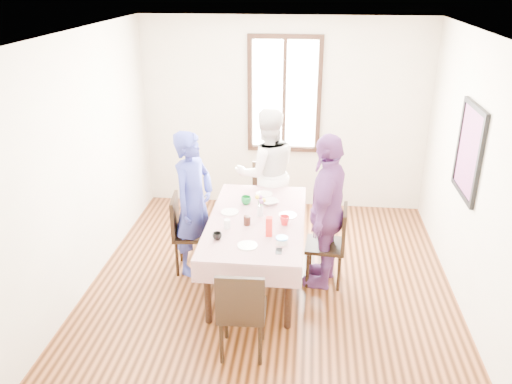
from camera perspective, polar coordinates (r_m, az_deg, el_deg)
ground at (r=5.85m, az=1.56°, el=-10.32°), size 4.50×4.50×0.00m
back_wall at (r=7.36m, az=3.10°, el=8.41°), size 4.00×0.00×4.00m
right_wall at (r=5.46m, az=23.13°, el=1.15°), size 0.00×4.50×4.50m
window_frame at (r=7.27m, az=3.15°, el=10.65°), size 1.02×0.06×1.62m
window_pane at (r=7.28m, az=3.15°, el=10.67°), size 0.90×0.02×1.50m
art_poster at (r=5.66m, az=22.46°, el=4.17°), size 0.04×0.76×0.96m
dining_table at (r=5.77m, az=0.05°, el=-6.44°), size 0.91×1.76×0.75m
tablecloth at (r=5.59m, az=0.05°, el=-3.04°), size 1.03×1.88×0.01m
chair_left at (r=5.99m, az=-7.00°, el=-4.57°), size 0.46×0.46×0.91m
chair_right at (r=5.76m, az=7.64°, el=-5.81°), size 0.45×0.45×0.91m
chair_far at (r=6.81m, az=1.12°, el=-0.83°), size 0.44×0.44×0.91m
chair_near at (r=4.72m, az=-1.53°, el=-12.83°), size 0.44×0.44×0.91m
person_left at (r=5.82m, az=-6.99°, el=-1.27°), size 0.60×0.71×1.67m
person_far at (r=6.64m, az=1.13°, el=2.18°), size 0.98×0.87×1.69m
person_right at (r=5.57m, az=7.65°, el=-2.11°), size 0.65×1.08×1.73m
mug_black at (r=5.17m, az=-4.30°, el=-4.87°), size 0.11×0.11×0.07m
mug_flag at (r=5.45m, az=3.16°, el=-3.15°), size 0.12×0.12×0.10m
mug_green at (r=5.92m, az=-1.10°, el=-0.91°), size 0.16×0.16×0.09m
serving_bowl at (r=5.93m, az=1.53°, el=-1.12°), size 0.25×0.25×0.05m
juice_carton at (r=5.20m, az=1.45°, el=-3.84°), size 0.06×0.06×0.20m
butter_tub at (r=5.09m, az=2.86°, el=-5.42°), size 0.12×0.12×0.06m
jam_jar at (r=5.44m, az=-0.99°, el=-3.16°), size 0.07×0.07×0.10m
drinking_glass at (r=5.38m, az=-3.20°, el=-3.53°), size 0.07×0.07×0.10m
smartphone at (r=4.97m, az=2.53°, el=-6.52°), size 0.06×0.12×0.01m
flower_vase at (r=5.64m, az=0.48°, el=-2.03°), size 0.06×0.06×0.12m
plate_left at (r=5.74m, az=-2.92°, el=-2.22°), size 0.20×0.20×0.01m
plate_right at (r=5.67m, az=3.48°, el=-2.57°), size 0.20×0.20×0.01m
plate_far at (r=6.18m, az=0.91°, el=-0.23°), size 0.20×0.20×0.01m
plate_near at (r=5.05m, az=-0.95°, el=-5.93°), size 0.20×0.20×0.01m
butter_lid at (r=5.08m, az=2.87°, el=-5.07°), size 0.12×0.12×0.01m
flower_bunch at (r=5.60m, az=0.48°, el=-1.01°), size 0.09×0.09×0.10m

